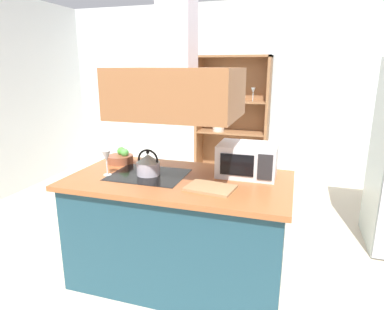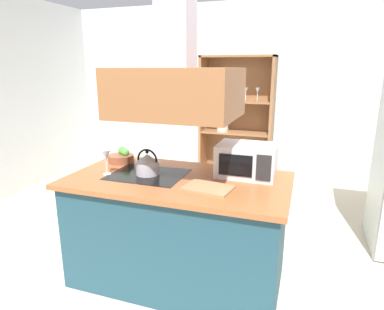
% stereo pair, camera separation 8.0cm
% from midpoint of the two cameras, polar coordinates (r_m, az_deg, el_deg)
% --- Properties ---
extents(ground_plane, '(7.80, 7.80, 0.00)m').
position_cam_midpoint_polar(ground_plane, '(3.02, -0.99, -20.70)').
color(ground_plane, beige).
extents(wall_back, '(6.00, 0.12, 2.70)m').
position_cam_midpoint_polar(wall_back, '(5.39, 10.13, 10.34)').
color(wall_back, silver).
rests_on(wall_back, ground).
extents(kitchen_island, '(1.75, 0.95, 0.90)m').
position_cam_midpoint_polar(kitchen_island, '(2.83, -1.55, -12.51)').
color(kitchen_island, '#1F4553').
rests_on(kitchen_island, ground).
extents(range_hood, '(0.90, 0.70, 1.31)m').
position_cam_midpoint_polar(range_hood, '(2.52, -1.74, 13.48)').
color(range_hood, '#945C35').
extents(dish_cabinet, '(1.10, 0.40, 1.91)m').
position_cam_midpoint_polar(dish_cabinet, '(5.26, 8.00, 4.80)').
color(dish_cabinet, '#98653F').
rests_on(dish_cabinet, ground).
extents(kettle, '(0.19, 0.19, 0.21)m').
position_cam_midpoint_polar(kettle, '(2.73, -6.79, -1.52)').
color(kettle, '#B8B2BE').
rests_on(kettle, kitchen_island).
extents(cutting_board, '(0.37, 0.28, 0.02)m').
position_cam_midpoint_polar(cutting_board, '(2.42, 3.71, -5.63)').
color(cutting_board, '#AA8257').
rests_on(cutting_board, kitchen_island).
extents(microwave, '(0.46, 0.35, 0.26)m').
position_cam_midpoint_polar(microwave, '(2.72, 10.14, -0.88)').
color(microwave, silver).
rests_on(microwave, kitchen_island).
extents(wine_glass_on_counter, '(0.08, 0.08, 0.21)m').
position_cam_midpoint_polar(wine_glass_on_counter, '(2.78, -13.66, -0.25)').
color(wine_glass_on_counter, silver).
rests_on(wine_glass_on_counter, kitchen_island).
extents(fruit_bowl, '(0.23, 0.23, 0.14)m').
position_cam_midpoint_polar(fruit_bowl, '(3.13, -11.21, -0.38)').
color(fruit_bowl, brown).
rests_on(fruit_bowl, kitchen_island).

